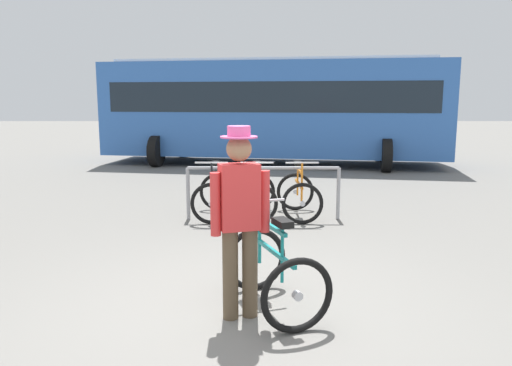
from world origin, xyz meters
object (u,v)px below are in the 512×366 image
object	(u,v)px
racked_bike_white	(256,195)
bus_distant	(272,106)
person_with_featured_bike	(239,215)
featured_bicycle	(268,256)
racked_bike_black	(214,195)
racked_bike_orange	(298,195)

from	to	relation	value
racked_bike_white	bus_distant	bearing A→B (deg)	85.85
racked_bike_white	person_with_featured_bike	size ratio (longest dim) A/B	0.63
bus_distant	featured_bicycle	bearing A→B (deg)	-92.11
racked_bike_black	racked_bike_orange	xyz separation A→B (m)	(1.40, -0.00, 0.00)
racked_bike_white	person_with_featured_bike	xyz separation A→B (m)	(-0.15, -3.89, 0.58)
person_with_featured_bike	racked_bike_white	bearing A→B (deg)	87.74
person_with_featured_bike	bus_distant	bearing A→B (deg)	86.53
racked_bike_white	racked_bike_orange	world-z (taller)	same
featured_bicycle	person_with_featured_bike	size ratio (longest dim) A/B	0.73
racked_bike_black	racked_bike_orange	bearing A→B (deg)	-0.03
racked_bike_white	featured_bicycle	world-z (taller)	featured_bicycle
bus_distant	racked_bike_black	bearing A→B (deg)	-99.84
racked_bike_black	featured_bicycle	size ratio (longest dim) A/B	0.89
racked_bike_orange	person_with_featured_bike	distance (m)	4.03
racked_bike_orange	bus_distant	world-z (taller)	bus_distant
racked_bike_white	racked_bike_black	bearing A→B (deg)	179.97
racked_bike_black	bus_distant	bearing A→B (deg)	80.16
racked_bike_black	person_with_featured_bike	size ratio (longest dim) A/B	0.65
racked_bike_orange	bus_distant	distance (m)	7.07
racked_bike_orange	person_with_featured_bike	world-z (taller)	person_with_featured_bike
racked_bike_black	racked_bike_white	xyz separation A→B (m)	(0.70, -0.00, -0.00)
racked_bike_white	racked_bike_orange	size ratio (longest dim) A/B	0.96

